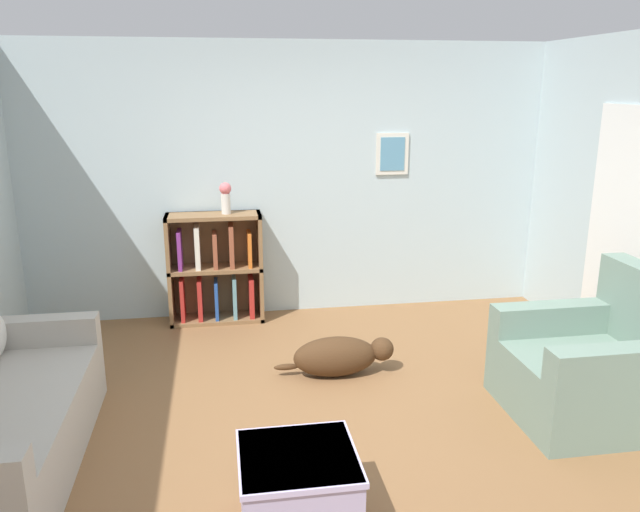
# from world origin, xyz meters

# --- Properties ---
(ground_plane) EXTENTS (14.00, 14.00, 0.00)m
(ground_plane) POSITION_xyz_m (0.00, 0.00, 0.00)
(ground_plane) COLOR brown
(wall_back) EXTENTS (5.60, 0.13, 2.60)m
(wall_back) POSITION_xyz_m (0.00, 2.25, 1.30)
(wall_back) COLOR silver
(wall_back) RESTS_ON ground_plane
(bookshelf) EXTENTS (0.88, 0.32, 1.04)m
(bookshelf) POSITION_xyz_m (-0.74, 2.04, 0.50)
(bookshelf) COLOR olive
(bookshelf) RESTS_ON ground_plane
(recliner_chair) EXTENTS (1.02, 0.96, 1.00)m
(recliner_chair) POSITION_xyz_m (1.81, -0.18, 0.35)
(recliner_chair) COLOR gray
(recliner_chair) RESTS_ON ground_plane
(coffee_table) EXTENTS (0.60, 0.57, 0.42)m
(coffee_table) POSITION_xyz_m (-0.34, -0.99, 0.22)
(coffee_table) COLOR #ADA3CC
(coffee_table) RESTS_ON ground_plane
(dog) EXTENTS (0.94, 0.28, 0.31)m
(dog) POSITION_xyz_m (0.20, 0.68, 0.16)
(dog) COLOR #472D19
(dog) RESTS_ON ground_plane
(vase) EXTENTS (0.11, 0.11, 0.29)m
(vase) POSITION_xyz_m (-0.62, 2.02, 1.21)
(vase) COLOR silver
(vase) RESTS_ON bookshelf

